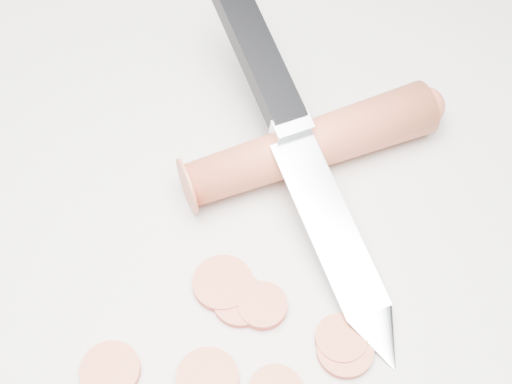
% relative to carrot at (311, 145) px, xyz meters
% --- Properties ---
extents(ground, '(2.40, 2.40, 0.00)m').
position_rel_carrot_xyz_m(ground, '(-0.00, -0.10, -0.02)').
color(ground, beige).
rests_on(ground, ground).
extents(carrot, '(0.15, 0.15, 0.03)m').
position_rel_carrot_xyz_m(carrot, '(0.00, 0.00, 0.00)').
color(carrot, '#C14C2C').
rests_on(carrot, ground).
extents(carrot_slice_0, '(0.04, 0.04, 0.01)m').
position_rel_carrot_xyz_m(carrot_slice_0, '(-0.02, -0.11, -0.02)').
color(carrot_slice_0, '#CA5633').
rests_on(carrot_slice_0, ground).
extents(carrot_slice_1, '(0.04, 0.04, 0.01)m').
position_rel_carrot_xyz_m(carrot_slice_1, '(-0.05, -0.19, -0.02)').
color(carrot_slice_1, '#CA5633').
rests_on(carrot_slice_1, ground).
extents(carrot_slice_2, '(0.04, 0.04, 0.01)m').
position_rel_carrot_xyz_m(carrot_slice_2, '(-0.00, -0.12, -0.02)').
color(carrot_slice_2, '#CA5633').
rests_on(carrot_slice_2, ground).
extents(carrot_slice_3, '(0.03, 0.03, 0.01)m').
position_rel_carrot_xyz_m(carrot_slice_3, '(0.07, -0.13, -0.02)').
color(carrot_slice_3, '#CA5633').
rests_on(carrot_slice_3, ground).
extents(carrot_slice_4, '(0.03, 0.03, 0.01)m').
position_rel_carrot_xyz_m(carrot_slice_4, '(0.07, -0.12, -0.02)').
color(carrot_slice_4, '#CA5633').
rests_on(carrot_slice_4, ground).
extents(carrot_slice_5, '(0.03, 0.03, 0.01)m').
position_rel_carrot_xyz_m(carrot_slice_5, '(0.01, -0.12, -0.02)').
color(carrot_slice_5, '#CA5633').
rests_on(carrot_slice_5, ground).
extents(carrot_slice_7, '(0.04, 0.04, 0.01)m').
position_rel_carrot_xyz_m(carrot_slice_7, '(0.00, -0.17, -0.02)').
color(carrot_slice_7, '#CA5633').
rests_on(carrot_slice_7, ground).
extents(kitchen_knife, '(0.24, 0.23, 0.08)m').
position_rel_carrot_xyz_m(kitchen_knife, '(-0.00, -0.02, 0.02)').
color(kitchen_knife, silver).
rests_on(kitchen_knife, ground).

